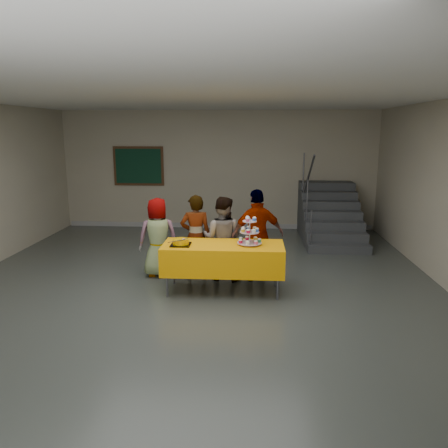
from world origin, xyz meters
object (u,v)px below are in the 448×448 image
at_px(bake_table, 223,258).
at_px(noticeboard, 139,166).
at_px(staircase, 329,217).
at_px(bear_cake, 181,241).
at_px(schoolchild_a, 158,237).
at_px(cupcake_stand, 250,234).
at_px(schoolchild_d, 257,235).
at_px(schoolchild_c, 222,238).
at_px(schoolchild_b, 196,237).

distance_m(bake_table, noticeboard, 5.33).
relative_size(bake_table, staircase, 0.78).
xyz_separation_m(bear_cake, schoolchild_a, (-0.53, 0.80, -0.14)).
height_order(cupcake_stand, noticeboard, noticeboard).
bearing_deg(bake_table, cupcake_stand, 1.81).
height_order(schoolchild_d, staircase, staircase).
bearing_deg(schoolchild_c, schoolchild_a, 6.38).
xyz_separation_m(schoolchild_a, schoolchild_c, (1.12, -0.11, 0.02)).
relative_size(schoolchild_d, noticeboard, 1.20).
relative_size(bear_cake, noticeboard, 0.28).
relative_size(bake_table, schoolchild_a, 1.36).
bearing_deg(schoolchild_d, bake_table, 30.54).
relative_size(schoolchild_c, schoolchild_d, 0.92).
xyz_separation_m(schoolchild_a, noticeboard, (-1.32, 3.88, 0.91)).
height_order(cupcake_stand, schoolchild_d, schoolchild_d).
height_order(schoolchild_a, schoolchild_d, schoolchild_d).
height_order(bear_cake, schoolchild_c, schoolchild_c).
distance_m(bake_table, schoolchild_c, 0.62).
height_order(cupcake_stand, schoolchild_c, schoolchild_c).
bearing_deg(schoolchild_c, bear_cake, 61.45).
bearing_deg(noticeboard, schoolchild_c, -58.51).
relative_size(schoolchild_d, staircase, 0.65).
height_order(schoolchild_a, schoolchild_c, schoolchild_c).
bearing_deg(bear_cake, schoolchild_a, 123.63).
distance_m(schoolchild_a, staircase, 4.59).
bearing_deg(schoolchild_a, schoolchild_b, 162.48).
height_order(cupcake_stand, schoolchild_b, schoolchild_b).
bearing_deg(noticeboard, schoolchild_b, -63.15).
distance_m(bake_table, schoolchild_a, 1.38).
distance_m(schoolchild_b, staircase, 4.15).
height_order(bake_table, schoolchild_b, schoolchild_b).
xyz_separation_m(cupcake_stand, schoolchild_a, (-1.59, 0.69, -0.25)).
distance_m(bear_cake, noticeboard, 5.09).
relative_size(cupcake_stand, schoolchild_b, 0.31).
relative_size(schoolchild_a, noticeboard, 1.06).
height_order(cupcake_stand, bear_cake, cupcake_stand).
distance_m(schoolchild_c, schoolchild_d, 0.60).
height_order(bear_cake, schoolchild_d, schoolchild_d).
distance_m(schoolchild_a, schoolchild_b, 0.67).
bearing_deg(cupcake_stand, schoolchild_a, 156.38).
height_order(bake_table, staircase, staircase).
xyz_separation_m(bake_table, schoolchild_a, (-1.18, 0.71, 0.13)).
relative_size(bear_cake, schoolchild_c, 0.25).
relative_size(schoolchild_c, staircase, 0.60).
bearing_deg(bake_table, schoolchild_a, 149.06).
xyz_separation_m(bake_table, bear_cake, (-0.65, -0.09, 0.27)).
distance_m(bear_cake, schoolchild_b, 0.77).
relative_size(cupcake_stand, schoolchild_c, 0.31).
height_order(bake_table, schoolchild_a, schoolchild_a).
xyz_separation_m(bake_table, staircase, (2.25, 3.75, -0.07)).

